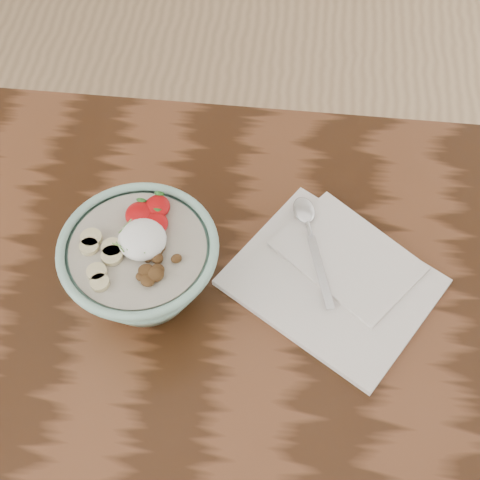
{
  "coord_description": "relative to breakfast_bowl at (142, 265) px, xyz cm",
  "views": [
    {
      "loc": [
        11.52,
        -36.3,
        157.47
      ],
      "look_at": [
        6.59,
        9.78,
        87.18
      ],
      "focal_mm": 50.0,
      "sensor_mm": 36.0,
      "label": 1
    }
  ],
  "objects": [
    {
      "name": "napkin",
      "position": [
        26.14,
        4.7,
        -6.39
      ],
      "size": [
        33.73,
        32.19,
        1.62
      ],
      "rotation": [
        0.0,
        0.0,
        -0.57
      ],
      "color": "white",
      "rests_on": "table"
    },
    {
      "name": "spoon",
      "position": [
        21.76,
        12.24,
        -5.03
      ],
      "size": [
        7.28,
        18.96,
        1.0
      ],
      "rotation": [
        0.0,
        0.0,
        0.27
      ],
      "color": "silver",
      "rests_on": "napkin"
    },
    {
      "name": "table",
      "position": [
        6.25,
        -7.9,
        -16.37
      ],
      "size": [
        160.0,
        90.0,
        75.0
      ],
      "color": "#321A0C",
      "rests_on": "ground"
    },
    {
      "name": "breakfast_bowl",
      "position": [
        0.0,
        0.0,
        0.0
      ],
      "size": [
        20.74,
        20.74,
        14.06
      ],
      "rotation": [
        0.0,
        0.0,
        0.36
      ],
      "color": "#8ABAA8",
      "rests_on": "table"
    }
  ]
}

